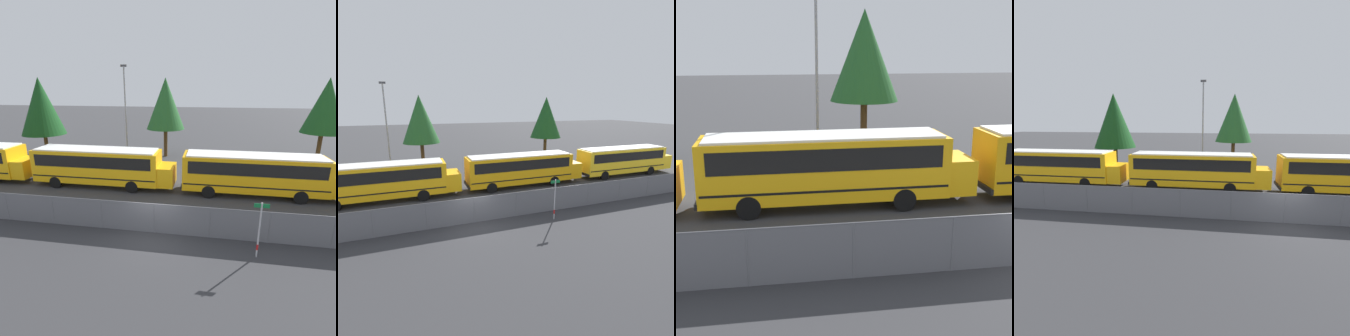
{
  "view_description": "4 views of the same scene",
  "coord_description": "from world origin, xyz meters",
  "views": [
    {
      "loc": [
        2.94,
        -12.89,
        7.92
      ],
      "look_at": [
        -0.27,
        6.33,
        1.92
      ],
      "focal_mm": 28.0,
      "sensor_mm": 36.0,
      "label": 1
    },
    {
      "loc": [
        -3.64,
        -16.27,
        7.81
      ],
      "look_at": [
        4.71,
        6.59,
        1.95
      ],
      "focal_mm": 28.0,
      "sensor_mm": 36.0,
      "label": 2
    },
    {
      "loc": [
        -8.48,
        -12.59,
        6.82
      ],
      "look_at": [
        -5.39,
        6.74,
        1.65
      ],
      "focal_mm": 50.0,
      "sensor_mm": 36.0,
      "label": 3
    },
    {
      "loc": [
        -3.72,
        -15.31,
        6.02
      ],
      "look_at": [
        -7.09,
        6.64,
        1.86
      ],
      "focal_mm": 28.0,
      "sensor_mm": 36.0,
      "label": 4
    }
  ],
  "objects": [
    {
      "name": "tree_1",
      "position": [
        -2.39,
        17.29,
        6.13
      ],
      "size": [
        4.39,
        4.39,
        9.01
      ],
      "color": "#51381E",
      "rests_on": "ground_plane"
    },
    {
      "name": "school_bus_1",
      "position": [
        -5.98,
        6.62,
        1.89
      ],
      "size": [
        11.77,
        2.53,
        3.17
      ],
      "color": "#EDA80F",
      "rests_on": "ground_plane"
    },
    {
      "name": "light_pole",
      "position": [
        -5.84,
        13.34,
        5.43
      ],
      "size": [
        0.6,
        0.24,
        10.06
      ],
      "color": "gray",
      "rests_on": "ground_plane"
    }
  ]
}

